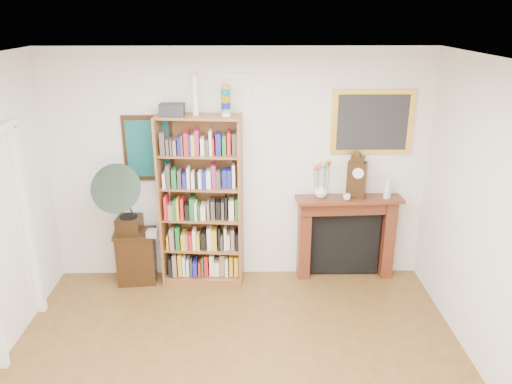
# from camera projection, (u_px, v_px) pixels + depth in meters

# --- Properties ---
(room) EXTENTS (4.51, 5.01, 2.81)m
(room) POSITION_uv_depth(u_px,v_px,m) (233.00, 272.00, 3.58)
(room) COLOR brown
(room) RESTS_ON ground
(door_casing) EXTENTS (0.08, 1.02, 2.17)m
(door_casing) POSITION_uv_depth(u_px,v_px,m) (4.00, 224.00, 4.73)
(door_casing) COLOR white
(door_casing) RESTS_ON left_wall
(teal_poster) EXTENTS (0.58, 0.04, 0.78)m
(teal_poster) POSITION_uv_depth(u_px,v_px,m) (148.00, 148.00, 5.81)
(teal_poster) COLOR black
(teal_poster) RESTS_ON back_wall
(small_picture) EXTENTS (0.26, 0.04, 0.30)m
(small_picture) POSITION_uv_depth(u_px,v_px,m) (238.00, 88.00, 5.58)
(small_picture) COLOR white
(small_picture) RESTS_ON back_wall
(gilt_painting) EXTENTS (0.95, 0.04, 0.75)m
(gilt_painting) POSITION_uv_depth(u_px,v_px,m) (372.00, 122.00, 5.74)
(gilt_painting) COLOR gold
(gilt_painting) RESTS_ON back_wall
(bookshelf) EXTENTS (0.98, 0.42, 2.38)m
(bookshelf) POSITION_uv_depth(u_px,v_px,m) (201.00, 193.00, 5.83)
(bookshelf) COLOR brown
(bookshelf) RESTS_ON floor
(side_cabinet) EXTENTS (0.52, 0.40, 0.66)m
(side_cabinet) POSITION_uv_depth(u_px,v_px,m) (137.00, 257.00, 6.10)
(side_cabinet) COLOR black
(side_cabinet) RESTS_ON floor
(fireplace) EXTENTS (1.28, 0.36, 1.07)m
(fireplace) POSITION_uv_depth(u_px,v_px,m) (346.00, 230.00, 6.13)
(fireplace) COLOR #431A0F
(fireplace) RESTS_ON floor
(gramophone) EXTENTS (0.59, 0.73, 0.92)m
(gramophone) POSITION_uv_depth(u_px,v_px,m) (123.00, 194.00, 5.71)
(gramophone) COLOR black
(gramophone) RESTS_ON side_cabinet
(cd_stack) EXTENTS (0.13, 0.13, 0.08)m
(cd_stack) POSITION_uv_depth(u_px,v_px,m) (152.00, 233.00, 5.85)
(cd_stack) COLOR #A8A7B3
(cd_stack) RESTS_ON side_cabinet
(mantel_clock) EXTENTS (0.25, 0.19, 0.51)m
(mantel_clock) POSITION_uv_depth(u_px,v_px,m) (357.00, 178.00, 5.86)
(mantel_clock) COLOR black
(mantel_clock) RESTS_ON fireplace
(flower_vase) EXTENTS (0.18, 0.18, 0.17)m
(flower_vase) POSITION_uv_depth(u_px,v_px,m) (321.00, 190.00, 5.91)
(flower_vase) COLOR silver
(flower_vase) RESTS_ON fireplace
(teacup) EXTENTS (0.11, 0.11, 0.07)m
(teacup) POSITION_uv_depth(u_px,v_px,m) (347.00, 197.00, 5.84)
(teacup) COLOR silver
(teacup) RESTS_ON fireplace
(bottle_left) EXTENTS (0.07, 0.07, 0.24)m
(bottle_left) POSITION_uv_depth(u_px,v_px,m) (387.00, 189.00, 5.87)
(bottle_left) COLOR silver
(bottle_left) RESTS_ON fireplace
(bottle_right) EXTENTS (0.06, 0.06, 0.20)m
(bottle_right) POSITION_uv_depth(u_px,v_px,m) (389.00, 190.00, 5.90)
(bottle_right) COLOR silver
(bottle_right) RESTS_ON fireplace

